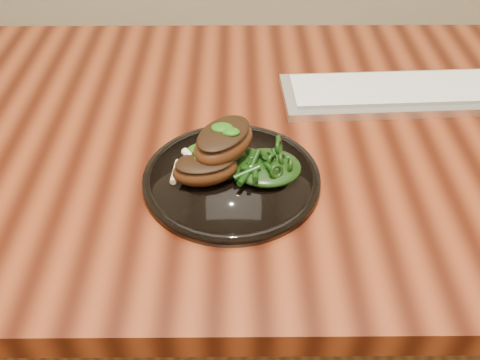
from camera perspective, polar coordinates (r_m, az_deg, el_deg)
name	(u,v)px	position (r m, az deg, el deg)	size (l,w,h in m)	color
desk	(285,166)	(0.95, 4.84, 1.47)	(1.60, 0.80, 0.75)	#351006
plate	(232,178)	(0.78, -0.90, 0.18)	(0.26, 0.26, 0.02)	black
lamb_chop_front	(205,168)	(0.76, -3.77, 1.29)	(0.11, 0.08, 0.04)	#45200D
lamb_chop_back	(223,141)	(0.77, -1.80, 4.18)	(0.12, 0.13, 0.05)	#45200D
herb_smear	(211,151)	(0.82, -3.15, 3.14)	(0.07, 0.05, 0.00)	#0F4307
greens_heap	(267,164)	(0.77, 2.86, 1.75)	(0.10, 0.09, 0.04)	black
keyboard	(411,92)	(1.02, 17.75, 8.92)	(0.47, 0.16, 0.02)	silver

